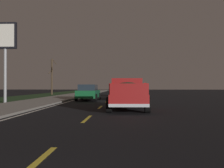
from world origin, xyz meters
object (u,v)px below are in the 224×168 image
(sedan_green, at_px, (88,92))
(pickup_truck, at_px, (127,93))
(sedan_silver, at_px, (128,92))
(sedan_blue, at_px, (126,91))
(bare_tree_far, at_px, (52,76))
(gas_price_sign, at_px, (5,42))

(sedan_green, bearing_deg, pickup_truck, -159.21)
(pickup_truck, xyz_separation_m, sedan_silver, (10.38, -0.16, -0.20))
(sedan_silver, height_order, sedan_blue, same)
(sedan_green, distance_m, sedan_silver, 3.89)
(bare_tree_far, bearing_deg, sedan_blue, -121.24)
(sedan_silver, xyz_separation_m, bare_tree_far, (15.80, 12.10, 2.22))
(pickup_truck, distance_m, sedan_green, 10.31)
(pickup_truck, distance_m, gas_price_sign, 12.15)
(sedan_blue, distance_m, bare_tree_far, 14.12)
(gas_price_sign, bearing_deg, sedan_green, -57.51)
(bare_tree_far, bearing_deg, pickup_truck, -155.49)
(sedan_green, height_order, bare_tree_far, bare_tree_far)
(pickup_truck, height_order, sedan_silver, pickup_truck)
(pickup_truck, height_order, sedan_green, pickup_truck)
(pickup_truck, relative_size, sedan_blue, 1.23)
(sedan_silver, height_order, gas_price_sign, gas_price_sign)
(sedan_blue, height_order, bare_tree_far, bare_tree_far)
(sedan_green, height_order, gas_price_sign, gas_price_sign)
(pickup_truck, relative_size, bare_tree_far, 0.93)
(sedan_silver, bearing_deg, sedan_blue, 1.19)
(sedan_green, height_order, sedan_silver, same)
(gas_price_sign, bearing_deg, bare_tree_far, 5.33)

